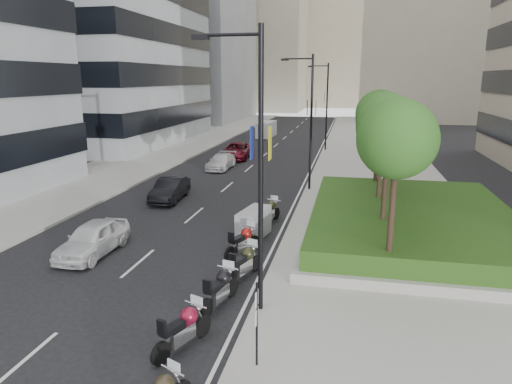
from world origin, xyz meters
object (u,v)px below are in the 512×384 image
(lamp_post_1, at_px, (309,116))
(lamp_post_2, at_px, (325,102))
(motorcycle_2, at_px, (220,288))
(car_c, at_px, (221,161))
(lamp_post_0, at_px, (256,160))
(motorcycle_6, at_px, (269,212))
(car_d, at_px, (237,151))
(motorcycle_3, at_px, (244,263))
(motorcycle_1, at_px, (183,329))
(motorcycle_4, at_px, (243,241))
(car_a, at_px, (93,238))
(car_b, at_px, (170,189))
(parking_sign, at_px, (257,320))
(delivery_van, at_px, (266,130))
(motorcycle_5, at_px, (254,224))

(lamp_post_1, distance_m, lamp_post_2, 18.00)
(motorcycle_2, relative_size, car_c, 0.54)
(lamp_post_0, relative_size, motorcycle_6, 3.89)
(car_d, bearing_deg, motorcycle_2, -79.46)
(lamp_post_2, distance_m, motorcycle_3, 32.85)
(lamp_post_0, bearing_deg, lamp_post_2, 90.00)
(motorcycle_6, bearing_deg, motorcycle_1, -163.86)
(motorcycle_4, relative_size, motorcycle_6, 0.97)
(lamp_post_1, bearing_deg, motorcycle_4, -97.28)
(motorcycle_2, xyz_separation_m, motorcycle_6, (-0.00, 9.21, -0.00))
(lamp_post_0, xyz_separation_m, car_d, (-7.89, 28.55, -4.32))
(motorcycle_3, xyz_separation_m, motorcycle_4, (-0.60, 2.29, -0.01))
(motorcycle_3, height_order, car_c, car_c)
(car_a, bearing_deg, car_b, 91.85)
(motorcycle_3, xyz_separation_m, car_d, (-6.92, 26.09, 0.11))
(motorcycle_2, relative_size, car_b, 0.55)
(motorcycle_3, distance_m, motorcycle_6, 6.92)
(motorcycle_4, bearing_deg, motorcycle_3, -142.34)
(parking_sign, height_order, motorcycle_1, parking_sign)
(lamp_post_2, height_order, car_b, lamp_post_2)
(motorcycle_1, height_order, car_b, car_b)
(lamp_post_2, distance_m, motorcycle_6, 26.04)
(motorcycle_3, height_order, car_d, car_d)
(motorcycle_2, bearing_deg, delivery_van, 21.92)
(car_d, bearing_deg, motorcycle_5, -76.27)
(motorcycle_6, distance_m, car_d, 20.29)
(motorcycle_6, distance_m, car_a, 8.91)
(motorcycle_1, xyz_separation_m, delivery_van, (-6.61, 47.93, 0.29))
(lamp_post_1, bearing_deg, motorcycle_6, -99.37)
(delivery_van, bearing_deg, car_b, -86.88)
(car_b, relative_size, car_c, 0.98)
(car_b, distance_m, delivery_van, 32.67)
(lamp_post_2, xyz_separation_m, car_a, (-7.99, -31.47, -4.34))
(motorcycle_5, xyz_separation_m, delivery_van, (-6.60, 38.43, 0.21))
(car_a, relative_size, delivery_van, 0.89)
(motorcycle_3, distance_m, motorcycle_5, 4.59)
(motorcycle_5, xyz_separation_m, car_d, (-6.31, 21.54, 0.04))
(motorcycle_6, xyz_separation_m, car_a, (-6.73, -5.85, 0.09))
(lamp_post_0, bearing_deg, parking_sign, -77.67)
(motorcycle_3, distance_m, car_d, 27.00)
(motorcycle_1, relative_size, car_c, 0.51)
(lamp_post_1, distance_m, parking_sign, 20.33)
(motorcycle_6, bearing_deg, car_c, 43.07)
(motorcycle_3, bearing_deg, lamp_post_2, 17.34)
(parking_sign, relative_size, motorcycle_5, 1.02)
(motorcycle_1, height_order, motorcycle_2, motorcycle_2)
(motorcycle_5, xyz_separation_m, car_b, (-6.63, 5.77, 0.00))
(lamp_post_0, height_order, car_c, lamp_post_0)
(motorcycle_4, height_order, car_a, car_a)
(motorcycle_1, distance_m, delivery_van, 48.39)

